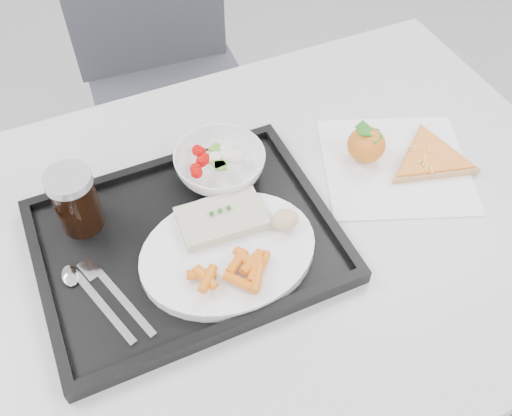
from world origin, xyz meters
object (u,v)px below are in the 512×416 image
object	(u,v)px
cola_glass	(75,200)
chair	(165,66)
tangerine	(366,145)
tray	(187,242)
pizza_slice	(431,158)
salad_bowl	(220,164)
dinner_plate	(228,252)
table	(244,257)

from	to	relation	value
cola_glass	chair	bearing A→B (deg)	63.56
cola_glass	tangerine	bearing A→B (deg)	-5.70
chair	cola_glass	distance (m)	0.76
chair	tray	size ratio (longest dim) A/B	2.07
chair	pizza_slice	xyz separation A→B (m)	(0.27, -0.74, 0.22)
salad_bowl	tangerine	xyz separation A→B (m)	(0.25, -0.06, -0.00)
dinner_plate	cola_glass	world-z (taller)	cola_glass
chair	tangerine	distance (m)	0.75
chair	pizza_slice	world-z (taller)	chair
table	cola_glass	world-z (taller)	cola_glass
tray	pizza_slice	bearing A→B (deg)	-0.66
table	dinner_plate	distance (m)	0.11
pizza_slice	table	bearing A→B (deg)	-178.68
pizza_slice	cola_glass	bearing A→B (deg)	169.95
dinner_plate	salad_bowl	bearing A→B (deg)	72.10
cola_glass	pizza_slice	distance (m)	0.60
table	tangerine	size ratio (longest dim) A/B	17.54
cola_glass	pizza_slice	xyz separation A→B (m)	(0.59, -0.10, -0.06)
chair	salad_bowl	xyz separation A→B (m)	(-0.08, -0.62, 0.25)
tray	tangerine	xyz separation A→B (m)	(0.35, 0.05, 0.03)
dinner_plate	pizza_slice	size ratio (longest dim) A/B	1.21
chair	pizza_slice	bearing A→B (deg)	-69.59
tangerine	pizza_slice	size ratio (longest dim) A/B	0.31
dinner_plate	cola_glass	distance (m)	0.24
table	salad_bowl	world-z (taller)	salad_bowl
tray	salad_bowl	bearing A→B (deg)	47.07
cola_glass	tangerine	world-z (taller)	cola_glass
chair	pizza_slice	size ratio (longest dim) A/B	4.18
table	cola_glass	size ratio (longest dim) A/B	11.11
chair	salad_bowl	distance (m)	0.68
dinner_plate	cola_glass	bearing A→B (deg)	140.45
table	tangerine	world-z (taller)	tangerine
table	salad_bowl	distance (m)	0.16
table	dinner_plate	xyz separation A→B (m)	(-0.04, -0.04, 0.09)
table	chair	distance (m)	0.76
tray	cola_glass	bearing A→B (deg)	144.20
dinner_plate	tray	bearing A→B (deg)	131.56
table	tray	xyz separation A→B (m)	(-0.09, 0.01, 0.08)
chair	tray	bearing A→B (deg)	-103.61
tangerine	cola_glass	bearing A→B (deg)	174.30
pizza_slice	chair	bearing A→B (deg)	110.41
chair	salad_bowl	world-z (taller)	chair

